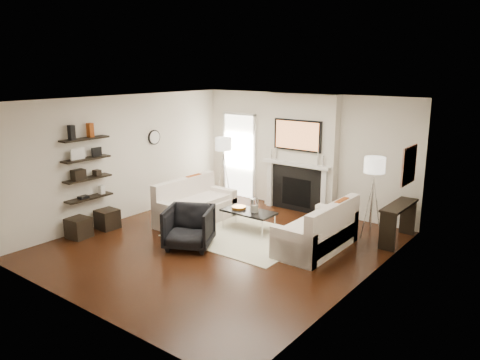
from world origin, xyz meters
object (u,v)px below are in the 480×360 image
Objects in this scene: loveseat_right_base at (316,238)px; lamp_right_shade at (375,165)px; armchair at (189,225)px; ottoman_near at (107,219)px; loveseat_left_base at (196,213)px; coffee_table at (248,212)px; lamp_left_shade at (224,144)px.

lamp_right_shade reaches higher than loveseat_right_base.
ottoman_near is (-2.07, -0.28, -0.23)m from armchair.
loveseat_left_base is at bearing -156.65° from lamp_right_shade.
lamp_left_shade reaches higher than coffee_table.
ottoman_near is (-4.52, -2.87, -1.25)m from lamp_right_shade.
lamp_left_shade reaches higher than ottoman_near.
lamp_left_shade is at bearing 78.50° from ottoman_near.
loveseat_right_base is 1.60m from coffee_table.
armchair reaches higher than loveseat_left_base.
coffee_table is (1.22, 0.26, 0.19)m from loveseat_left_base.
loveseat_right_base is 4.50× the size of lamp_left_shade.
loveseat_left_base and loveseat_right_base have the same top height.
lamp_left_shade is at bearing 157.14° from loveseat_right_base.
loveseat_left_base reaches higher than ottoman_near.
ottoman_near is at bearing 159.85° from armchair.
lamp_left_shade is 1.00× the size of lamp_right_shade.
loveseat_left_base is 2.11m from lamp_left_shade.
lamp_right_shade reaches higher than loveseat_left_base.
lamp_left_shade is at bearing 109.05° from loveseat_left_base.
loveseat_left_base is 4.50× the size of lamp_left_shade.
coffee_table is at bearing 11.92° from loveseat_left_base.
armchair is at bearing -62.34° from lamp_left_shade.
loveseat_left_base is 1.64× the size of coffee_table.
loveseat_left_base is at bearing 50.51° from ottoman_near.
lamp_right_shade is 1.00× the size of ottoman_near.
loveseat_left_base is 4.50× the size of lamp_right_shade.
coffee_table is at bearing -37.43° from lamp_left_shade.
loveseat_right_base is 4.50× the size of lamp_right_shade.
loveseat_right_base is at bearing -2.10° from coffee_table.
loveseat_right_base is 4.50× the size of ottoman_near.
coffee_table is 1.29× the size of armchair.
loveseat_right_base is 2.11× the size of armchair.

